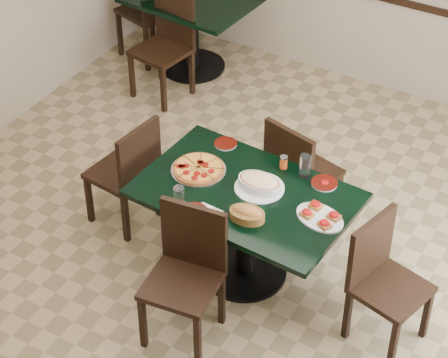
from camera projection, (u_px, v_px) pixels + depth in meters
The scene contains 20 objects.
floor at pixel (224, 256), 6.41m from camera, with size 5.50×5.50×0.00m, color #8E7752.
main_table at pixel (245, 213), 5.93m from camera, with size 1.48×1.00×0.75m.
back_table at pixel (192, 19), 8.16m from camera, with size 1.19×0.90×0.75m.
chair_far at pixel (297, 170), 6.36m from camera, with size 0.53×0.53×0.94m.
chair_near at pixel (187, 266), 5.56m from camera, with size 0.50×0.50×0.96m.
chair_right at pixel (382, 275), 5.55m from camera, with size 0.52×0.52×0.91m.
chair_left at pixel (130, 169), 6.39m from camera, with size 0.48×0.48×0.92m.
back_chair_near at pixel (167, 40), 7.82m from camera, with size 0.51×0.51×0.96m.
back_chair_left at pixel (154, 6), 8.26m from camera, with size 0.58×0.58×1.01m.
pepperoni_pizza at pixel (198, 169), 5.98m from camera, with size 0.38×0.38×0.04m.
lasagna_casserole at pixel (260, 183), 5.81m from camera, with size 0.34×0.34×0.09m.
bread_basket at pixel (247, 214), 5.58m from camera, with size 0.26×0.19×0.10m.
bruschetta_platter at pixel (320, 216), 5.59m from camera, with size 0.40×0.33×0.05m.
side_plate_near at pixel (194, 212), 5.65m from camera, with size 0.18×0.18×0.02m.
side_plate_far_r at pixel (324, 183), 5.87m from camera, with size 0.18×0.18×0.03m.
side_plate_far_l at pixel (226, 144), 6.23m from camera, with size 0.16×0.16×0.02m.
napkin_setting at pixel (206, 214), 5.64m from camera, with size 0.18×0.18×0.01m.
water_glass_a at pixel (305, 166), 5.90m from camera, with size 0.08×0.08×0.17m, color white.
water_glass_b at pixel (179, 198), 5.64m from camera, with size 0.08×0.08×0.16m, color white.
pepper_shaker at pixel (284, 162), 5.99m from camera, with size 0.05×0.05×0.09m.
Camera 1 is at (2.35, -4.01, 4.45)m, focal length 70.00 mm.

